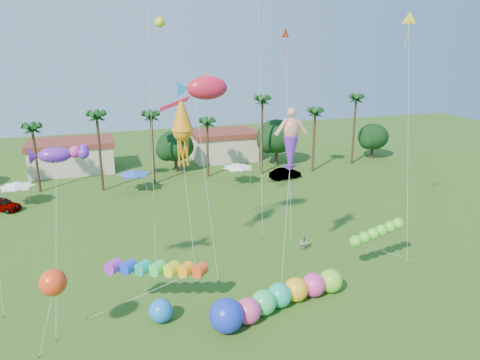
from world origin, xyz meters
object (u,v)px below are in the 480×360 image
object	(u,v)px
car_b	(285,174)
blue_ball	(161,311)
spectator_b	(304,243)
car_a	(2,204)
caterpillar_inflatable	(274,299)

from	to	relation	value
car_b	blue_ball	bearing A→B (deg)	133.54
spectator_b	car_a	bearing A→B (deg)	177.80
car_b	blue_ball	distance (m)	37.61
car_b	caterpillar_inflatable	world-z (taller)	caterpillar_inflatable
car_a	car_b	distance (m)	37.08
car_a	caterpillar_inflatable	size ratio (longest dim) A/B	0.38
spectator_b	blue_ball	size ratio (longest dim) A/B	0.94
car_b	spectator_b	size ratio (longest dim) A/B	2.81
car_a	car_b	size ratio (longest dim) A/B	0.99
car_b	caterpillar_inflatable	distance (m)	34.45
caterpillar_inflatable	blue_ball	xyz separation A→B (m)	(-8.30, 1.25, -0.16)
spectator_b	caterpillar_inflatable	distance (m)	10.90
caterpillar_inflatable	blue_ball	bearing A→B (deg)	155.56
caterpillar_inflatable	car_b	bearing A→B (deg)	49.72
blue_ball	car_b	bearing A→B (deg)	53.19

